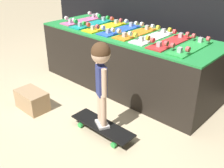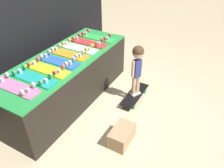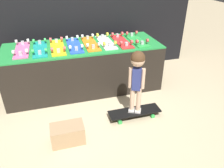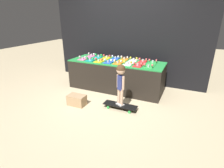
# 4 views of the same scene
# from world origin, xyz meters

# --- Properties ---
(ground_plane) EXTENTS (16.00, 16.00, 0.00)m
(ground_plane) POSITION_xyz_m (0.00, 0.00, 0.00)
(ground_plane) COLOR beige
(back_wall) EXTENTS (4.19, 0.10, 2.62)m
(back_wall) POSITION_xyz_m (0.00, 1.23, 1.31)
(back_wall) COLOR black
(back_wall) RESTS_ON ground_plane
(display_rack) EXTENTS (2.28, 0.82, 0.71)m
(display_rack) POSITION_xyz_m (0.00, 0.55, 0.35)
(display_rack) COLOR black
(display_rack) RESTS_ON ground_plane
(skateboard_pink_on_rack) EXTENTS (0.19, 0.65, 0.09)m
(skateboard_pink_on_rack) POSITION_xyz_m (-0.83, 0.58, 0.73)
(skateboard_pink_on_rack) COLOR pink
(skateboard_pink_on_rack) RESTS_ON display_rack
(skateboard_teal_on_rack) EXTENTS (0.19, 0.65, 0.09)m
(skateboard_teal_on_rack) POSITION_xyz_m (-0.60, 0.54, 0.73)
(skateboard_teal_on_rack) COLOR teal
(skateboard_teal_on_rack) RESTS_ON display_rack
(skateboard_yellow_on_rack) EXTENTS (0.19, 0.65, 0.09)m
(skateboard_yellow_on_rack) POSITION_xyz_m (-0.36, 0.54, 0.73)
(skateboard_yellow_on_rack) COLOR yellow
(skateboard_yellow_on_rack) RESTS_ON display_rack
(skateboard_blue_on_rack) EXTENTS (0.19, 0.65, 0.09)m
(skateboard_blue_on_rack) POSITION_xyz_m (-0.12, 0.56, 0.73)
(skateboard_blue_on_rack) COLOR blue
(skateboard_blue_on_rack) RESTS_ON display_rack
(skateboard_orange_on_rack) EXTENTS (0.19, 0.65, 0.09)m
(skateboard_orange_on_rack) POSITION_xyz_m (0.12, 0.57, 0.73)
(skateboard_orange_on_rack) COLOR orange
(skateboard_orange_on_rack) RESTS_ON display_rack
(skateboard_white_on_rack) EXTENTS (0.19, 0.65, 0.09)m
(skateboard_white_on_rack) POSITION_xyz_m (0.36, 0.57, 0.73)
(skateboard_white_on_rack) COLOR white
(skateboard_white_on_rack) RESTS_ON display_rack
(skateboard_red_on_rack) EXTENTS (0.19, 0.65, 0.09)m
(skateboard_red_on_rack) POSITION_xyz_m (0.60, 0.54, 0.73)
(skateboard_red_on_rack) COLOR red
(skateboard_red_on_rack) RESTS_ON display_rack
(skateboard_green_on_rack) EXTENTS (0.19, 0.65, 0.09)m
(skateboard_green_on_rack) POSITION_xyz_m (0.83, 0.53, 0.73)
(skateboard_green_on_rack) COLOR green
(skateboard_green_on_rack) RESTS_ON display_rack
(skateboard_on_floor) EXTENTS (0.68, 0.20, 0.09)m
(skateboard_on_floor) POSITION_xyz_m (0.48, -0.38, 0.07)
(skateboard_on_floor) COLOR black
(skateboard_on_floor) RESTS_ON ground_plane
(child) EXTENTS (0.19, 0.17, 0.82)m
(child) POSITION_xyz_m (0.48, -0.38, 0.67)
(child) COLOR silver
(child) RESTS_ON skateboard_on_floor
(storage_box) EXTENTS (0.36, 0.22, 0.22)m
(storage_box) POSITION_xyz_m (-0.40, -0.59, 0.11)
(storage_box) COLOR tan
(storage_box) RESTS_ON ground_plane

